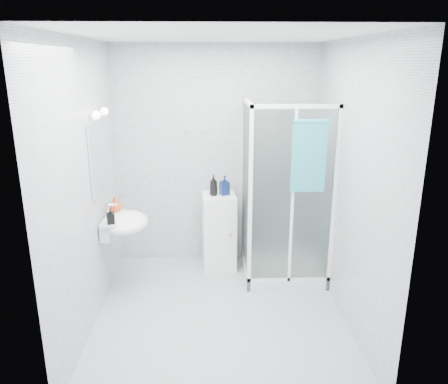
{
  "coord_description": "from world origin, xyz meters",
  "views": [
    {
      "loc": [
        -0.09,
        -3.8,
        2.4
      ],
      "look_at": [
        0.05,
        0.35,
        1.15
      ],
      "focal_mm": 35.0,
      "sensor_mm": 36.0,
      "label": 1
    }
  ],
  "objects_px": {
    "shower_enclosure": "(277,240)",
    "shampoo_bottle_a": "(214,185)",
    "hand_towel": "(309,154)",
    "wall_basin": "(123,223)",
    "soap_dispenser_black": "(110,216)",
    "soap_dispenser_orange": "(115,205)",
    "shampoo_bottle_b": "(224,185)",
    "storage_cabinet": "(219,232)"
  },
  "relations": [
    {
      "from": "storage_cabinet",
      "to": "soap_dispenser_orange",
      "type": "relative_size",
      "value": 5.5
    },
    {
      "from": "shampoo_bottle_b",
      "to": "soap_dispenser_orange",
      "type": "xyz_separation_m",
      "value": [
        -1.17,
        -0.42,
        -0.08
      ]
    },
    {
      "from": "shower_enclosure",
      "to": "shampoo_bottle_b",
      "type": "xyz_separation_m",
      "value": [
        -0.59,
        0.25,
        0.58
      ]
    },
    {
      "from": "storage_cabinet",
      "to": "soap_dispenser_black",
      "type": "distance_m",
      "value": 1.4
    },
    {
      "from": "shampoo_bottle_b",
      "to": "soap_dispenser_black",
      "type": "relative_size",
      "value": 1.39
    },
    {
      "from": "storage_cabinet",
      "to": "shampoo_bottle_b",
      "type": "xyz_separation_m",
      "value": [
        0.07,
        0.01,
        0.57
      ]
    },
    {
      "from": "shower_enclosure",
      "to": "shampoo_bottle_a",
      "type": "relative_size",
      "value": 8.31
    },
    {
      "from": "shower_enclosure",
      "to": "shampoo_bottle_a",
      "type": "height_order",
      "value": "shower_enclosure"
    },
    {
      "from": "shower_enclosure",
      "to": "wall_basin",
      "type": "xyz_separation_m",
      "value": [
        -1.66,
        -0.32,
        0.35
      ]
    },
    {
      "from": "wall_basin",
      "to": "soap_dispenser_black",
      "type": "height_order",
      "value": "soap_dispenser_black"
    },
    {
      "from": "shower_enclosure",
      "to": "soap_dispenser_black",
      "type": "xyz_separation_m",
      "value": [
        -1.74,
        -0.51,
        0.5
      ]
    },
    {
      "from": "wall_basin",
      "to": "hand_towel",
      "type": "height_order",
      "value": "hand_towel"
    },
    {
      "from": "hand_towel",
      "to": "shower_enclosure",
      "type": "bearing_deg",
      "value": 118.26
    },
    {
      "from": "shampoo_bottle_a",
      "to": "shampoo_bottle_b",
      "type": "height_order",
      "value": "shampoo_bottle_a"
    },
    {
      "from": "storage_cabinet",
      "to": "shampoo_bottle_a",
      "type": "bearing_deg",
      "value": -171.5
    },
    {
      "from": "shampoo_bottle_b",
      "to": "soap_dispenser_orange",
      "type": "bearing_deg",
      "value": -160.27
    },
    {
      "from": "wall_basin",
      "to": "soap_dispenser_orange",
      "type": "height_order",
      "value": "soap_dispenser_orange"
    },
    {
      "from": "hand_towel",
      "to": "shampoo_bottle_b",
      "type": "bearing_deg",
      "value": 140.92
    },
    {
      "from": "wall_basin",
      "to": "shampoo_bottle_a",
      "type": "relative_size",
      "value": 2.33
    },
    {
      "from": "shower_enclosure",
      "to": "hand_towel",
      "type": "bearing_deg",
      "value": -61.74
    },
    {
      "from": "soap_dispenser_orange",
      "to": "shampoo_bottle_b",
      "type": "bearing_deg",
      "value": 19.73
    },
    {
      "from": "wall_basin",
      "to": "soap_dispenser_orange",
      "type": "xyz_separation_m",
      "value": [
        -0.1,
        0.15,
        0.15
      ]
    },
    {
      "from": "storage_cabinet",
      "to": "soap_dispenser_orange",
      "type": "bearing_deg",
      "value": -164.39
    },
    {
      "from": "storage_cabinet",
      "to": "shampoo_bottle_a",
      "type": "relative_size",
      "value": 3.81
    },
    {
      "from": "shower_enclosure",
      "to": "wall_basin",
      "type": "distance_m",
      "value": 1.72
    },
    {
      "from": "hand_towel",
      "to": "soap_dispenser_black",
      "type": "height_order",
      "value": "hand_towel"
    },
    {
      "from": "shampoo_bottle_a",
      "to": "soap_dispenser_black",
      "type": "bearing_deg",
      "value": -144.2
    },
    {
      "from": "shampoo_bottle_a",
      "to": "shower_enclosure",
      "type": "bearing_deg",
      "value": -17.76
    },
    {
      "from": "shower_enclosure",
      "to": "shampoo_bottle_a",
      "type": "distance_m",
      "value": 0.96
    },
    {
      "from": "shower_enclosure",
      "to": "hand_towel",
      "type": "height_order",
      "value": "shower_enclosure"
    },
    {
      "from": "wall_basin",
      "to": "soap_dispenser_black",
      "type": "xyz_separation_m",
      "value": [
        -0.08,
        -0.19,
        0.15
      ]
    },
    {
      "from": "wall_basin",
      "to": "storage_cabinet",
      "type": "xyz_separation_m",
      "value": [
        1.0,
        0.56,
        -0.34
      ]
    },
    {
      "from": "shower_enclosure",
      "to": "hand_towel",
      "type": "relative_size",
      "value": 2.77
    },
    {
      "from": "storage_cabinet",
      "to": "hand_towel",
      "type": "xyz_separation_m",
      "value": [
        0.87,
        -0.65,
        1.06
      ]
    },
    {
      "from": "shampoo_bottle_b",
      "to": "soap_dispenser_black",
      "type": "xyz_separation_m",
      "value": [
        -1.15,
        -0.76,
        -0.09
      ]
    },
    {
      "from": "storage_cabinet",
      "to": "shower_enclosure",
      "type": "bearing_deg",
      "value": -25.15
    },
    {
      "from": "storage_cabinet",
      "to": "shampoo_bottle_a",
      "type": "height_order",
      "value": "shampoo_bottle_a"
    },
    {
      "from": "shampoo_bottle_a",
      "to": "soap_dispenser_orange",
      "type": "height_order",
      "value": "shampoo_bottle_a"
    },
    {
      "from": "hand_towel",
      "to": "soap_dispenser_black",
      "type": "bearing_deg",
      "value": -176.92
    },
    {
      "from": "wall_basin",
      "to": "storage_cabinet",
      "type": "relative_size",
      "value": 0.61
    },
    {
      "from": "wall_basin",
      "to": "shampoo_bottle_a",
      "type": "distance_m",
      "value": 1.11
    },
    {
      "from": "shower_enclosure",
      "to": "storage_cabinet",
      "type": "distance_m",
      "value": 0.7
    }
  ]
}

